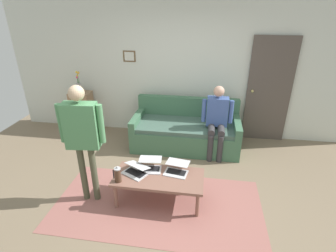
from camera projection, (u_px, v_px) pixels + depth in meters
name	position (u px, v px, depth m)	size (l,w,h in m)	color
ground_plane	(161.00, 196.00, 3.87)	(7.68, 7.68, 0.00)	#7E6B54
area_rug	(158.00, 204.00, 3.70)	(2.87, 1.46, 0.01)	#9D6058
back_wall	(179.00, 70.00, 5.25)	(7.04, 0.11, 2.70)	silver
interior_door	(269.00, 91.00, 5.07)	(0.82, 0.09, 2.05)	#524740
couch	(186.00, 131.00, 5.12)	(2.00, 0.93, 0.88)	#426E4F
coffee_table	(159.00, 179.00, 3.63)	(1.23, 0.58, 0.41)	#845A4A
laptop_left	(177.00, 169.00, 3.69)	(0.36, 0.36, 0.12)	silver
laptop_center	(150.00, 166.00, 3.77)	(0.35, 0.35, 0.13)	silver
laptop_right	(135.00, 171.00, 3.67)	(0.42, 0.40, 0.14)	silver
french_press	(118.00, 175.00, 3.47)	(0.11, 0.09, 0.24)	#4C3323
side_shelf	(83.00, 112.00, 5.62)	(0.42, 0.32, 0.89)	#906E4E
flower_vase	(79.00, 85.00, 5.37)	(0.11, 0.10, 0.44)	#9B989A
person_standing	(82.00, 131.00, 3.37)	(0.59, 0.23, 1.69)	#4C4E39
person_seated	(217.00, 118.00, 4.66)	(0.55, 0.51, 1.28)	#373538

